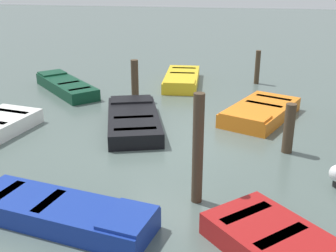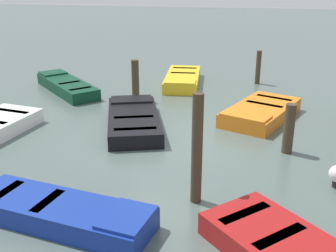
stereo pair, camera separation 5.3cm
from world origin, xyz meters
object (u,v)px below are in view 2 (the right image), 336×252
Objects in this scene: rowboat_dark_green at (67,86)px; mooring_piling_center at (258,67)px; mooring_piling_mid_left at (135,80)px; rowboat_black at (133,120)px; mooring_piling_far_left at (289,129)px; rowboat_yellow at (183,79)px; rowboat_orange at (261,112)px; rowboat_blue at (62,212)px; mooring_piling_near_right at (197,150)px.

rowboat_dark_green is 7.33m from mooring_piling_center.
rowboat_dark_green is 2.88m from mooring_piling_mid_left.
mooring_piling_far_left is at bearing -121.11° from rowboat_black.
rowboat_yellow is 0.90× the size of rowboat_black.
rowboat_orange is 2.67× the size of mooring_piling_far_left.
mooring_piling_center is (-10.41, 3.58, 0.43)m from rowboat_blue.
mooring_piling_mid_left reaches higher than mooring_piling_far_left.
mooring_piling_mid_left is at bearing -155.91° from mooring_piling_near_right.
mooring_piling_far_left is at bearing 37.32° from rowboat_orange.
rowboat_blue is 1.08× the size of rowboat_yellow.
rowboat_yellow is 2.50× the size of mooring_piling_center.
mooring_piling_mid_left is at bearing -82.19° from rowboat_orange.
rowboat_orange is (3.52, 2.89, 0.00)m from rowboat_yellow.
rowboat_yellow and rowboat_orange have the same top height.
rowboat_yellow is at bearing -25.17° from rowboat_black.
rowboat_yellow is 4.92m from rowboat_black.
mooring_piling_near_right reaches higher than rowboat_black.
rowboat_blue is at bearing -6.14° from rowboat_orange.
mooring_piling_center is at bearing 82.31° from rowboat_blue.
rowboat_yellow is (-1.73, 4.05, 0.00)m from rowboat_dark_green.
mooring_piling_far_left is at bearing 144.34° from mooring_piling_near_right.
rowboat_black is 2.76× the size of mooring_piling_center.
rowboat_dark_green and rowboat_orange have the same top height.
rowboat_blue is 7.22m from rowboat_orange.
rowboat_black is at bearing 101.12° from rowboat_blue.
rowboat_yellow is 2.70m from mooring_piling_mid_left.
rowboat_dark_green is 7.17m from rowboat_orange.
rowboat_orange is 5.34m from mooring_piling_near_right.
mooring_piling_near_right reaches higher than mooring_piling_mid_left.
rowboat_dark_green is at bearing -140.97° from mooring_piling_near_right.
rowboat_black is (3.14, 3.36, 0.00)m from rowboat_dark_green.
mooring_piling_center is 0.93× the size of mooring_piling_mid_left.
rowboat_black is 4.31m from mooring_piling_far_left.
rowboat_black is 2.65m from mooring_piling_mid_left.
mooring_piling_mid_left is at bearing -127.04° from mooring_piling_far_left.
rowboat_black is 4.44m from mooring_piling_near_right.
mooring_piling_far_left is (4.18, 7.52, 0.41)m from rowboat_dark_green.
mooring_piling_near_right is (5.09, -1.36, 0.88)m from rowboat_orange.
mooring_piling_mid_left is (-7.45, -0.57, 0.48)m from rowboat_blue.
rowboat_dark_green is 0.90× the size of rowboat_black.
rowboat_dark_green is 8.61m from mooring_piling_far_left.
rowboat_orange is at bearing 71.37° from rowboat_blue.
mooring_piling_mid_left is (-2.54, -0.58, 0.48)m from rowboat_black.
mooring_piling_mid_left is (-6.28, -2.81, -0.40)m from mooring_piling_near_right.
mooring_piling_far_left is at bearing 5.20° from mooring_piling_center.
rowboat_blue is 4.91m from rowboat_black.
mooring_piling_far_left is (-2.70, 1.94, -0.47)m from mooring_piling_near_right.
mooring_piling_center is 9.35m from mooring_piling_near_right.
mooring_piling_center reaches higher than rowboat_dark_green.
mooring_piling_mid_left is (0.60, 2.77, 0.48)m from rowboat_dark_green.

